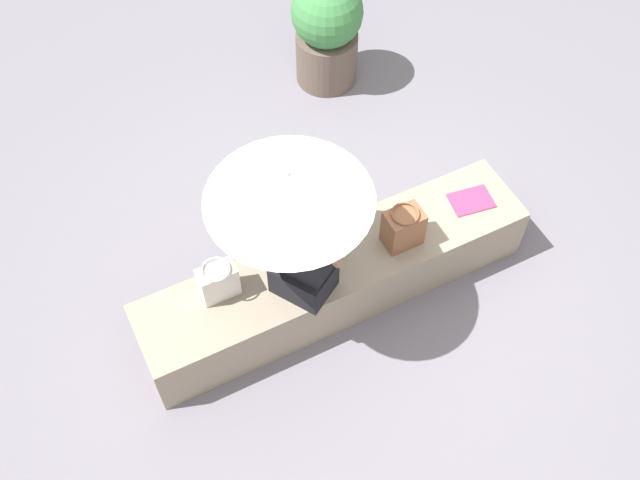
{
  "coord_description": "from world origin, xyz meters",
  "views": [
    {
      "loc": [
        1.3,
        2.35,
        4.43
      ],
      "look_at": [
        0.14,
        0.05,
        0.79
      ],
      "focal_mm": 42.57,
      "sensor_mm": 36.0,
      "label": 1
    }
  ],
  "objects_px": {
    "tote_bag_canvas": "(403,228)",
    "magazine": "(471,201)",
    "handbag_black": "(218,281)",
    "planter_near": "(327,30)",
    "person_seated": "(303,251)",
    "parasol": "(289,187)"
  },
  "relations": [
    {
      "from": "tote_bag_canvas",
      "to": "magazine",
      "type": "relative_size",
      "value": 1.05
    },
    {
      "from": "handbag_black",
      "to": "planter_near",
      "type": "height_order",
      "value": "planter_near"
    },
    {
      "from": "person_seated",
      "to": "planter_near",
      "type": "height_order",
      "value": "person_seated"
    },
    {
      "from": "person_seated",
      "to": "tote_bag_canvas",
      "type": "relative_size",
      "value": 3.06
    },
    {
      "from": "handbag_black",
      "to": "planter_near",
      "type": "distance_m",
      "value": 2.49
    },
    {
      "from": "person_seated",
      "to": "handbag_black",
      "type": "bearing_deg",
      "value": -21.99
    },
    {
      "from": "person_seated",
      "to": "magazine",
      "type": "distance_m",
      "value": 1.35
    },
    {
      "from": "handbag_black",
      "to": "magazine",
      "type": "height_order",
      "value": "handbag_black"
    },
    {
      "from": "person_seated",
      "to": "magazine",
      "type": "bearing_deg",
      "value": -175.66
    },
    {
      "from": "person_seated",
      "to": "handbag_black",
      "type": "height_order",
      "value": "person_seated"
    },
    {
      "from": "tote_bag_canvas",
      "to": "planter_near",
      "type": "relative_size",
      "value": 0.31
    },
    {
      "from": "magazine",
      "to": "tote_bag_canvas",
      "type": "bearing_deg",
      "value": 15.15
    },
    {
      "from": "magazine",
      "to": "planter_near",
      "type": "distance_m",
      "value": 1.93
    },
    {
      "from": "handbag_black",
      "to": "planter_near",
      "type": "xyz_separation_m",
      "value": [
        -1.67,
        -1.84,
        -0.07
      ]
    },
    {
      "from": "parasol",
      "to": "magazine",
      "type": "bearing_deg",
      "value": -179.01
    },
    {
      "from": "parasol",
      "to": "planter_near",
      "type": "height_order",
      "value": "parasol"
    },
    {
      "from": "parasol",
      "to": "magazine",
      "type": "distance_m",
      "value": 1.61
    },
    {
      "from": "handbag_black",
      "to": "planter_near",
      "type": "bearing_deg",
      "value": -132.37
    },
    {
      "from": "parasol",
      "to": "person_seated",
      "type": "bearing_deg",
      "value": 115.84
    },
    {
      "from": "magazine",
      "to": "planter_near",
      "type": "bearing_deg",
      "value": -78.6
    },
    {
      "from": "tote_bag_canvas",
      "to": "magazine",
      "type": "xyz_separation_m",
      "value": [
        -0.58,
        -0.07,
        -0.14
      ]
    },
    {
      "from": "parasol",
      "to": "handbag_black",
      "type": "distance_m",
      "value": 0.9
    }
  ]
}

